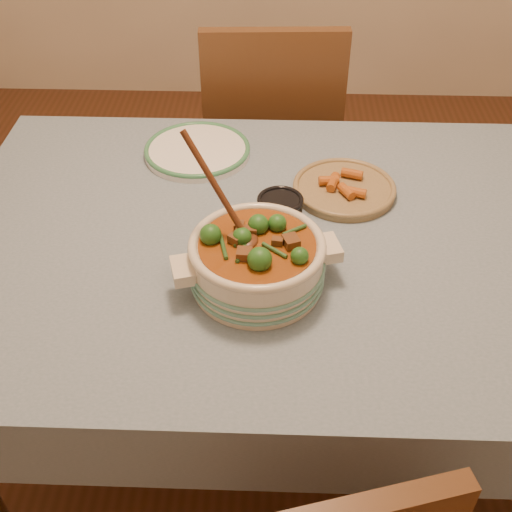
{
  "coord_description": "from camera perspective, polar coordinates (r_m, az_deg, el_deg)",
  "views": [
    {
      "loc": [
        -0.07,
        -1.16,
        1.68
      ],
      "look_at": [
        -0.11,
        -0.19,
        0.85
      ],
      "focal_mm": 45.0,
      "sensor_mm": 36.0,
      "label": 1
    }
  ],
  "objects": [
    {
      "name": "floor",
      "position": [
        2.05,
        3.35,
        -14.83
      ],
      "size": [
        4.5,
        4.5,
        0.0
      ],
      "primitive_type": "plane",
      "color": "#4A2815",
      "rests_on": "ground"
    },
    {
      "name": "dining_table",
      "position": [
        1.55,
        4.28,
        -0.72
      ],
      "size": [
        1.68,
        1.08,
        0.76
      ],
      "color": "brown",
      "rests_on": "floor"
    },
    {
      "name": "stew_casserole",
      "position": [
        1.31,
        0.08,
        -0.22
      ],
      "size": [
        0.36,
        0.33,
        0.33
      ],
      "rotation": [
        0.0,
        0.0,
        0.27
      ],
      "color": "beige",
      "rests_on": "dining_table"
    },
    {
      "name": "white_plate",
      "position": [
        1.77,
        -5.24,
        9.35
      ],
      "size": [
        0.38,
        0.38,
        0.03
      ],
      "rotation": [
        0.0,
        0.0,
        -0.41
      ],
      "color": "white",
      "rests_on": "dining_table"
    },
    {
      "name": "condiment_bowl",
      "position": [
        1.52,
        2.16,
        4.39
      ],
      "size": [
        0.14,
        0.14,
        0.06
      ],
      "rotation": [
        0.0,
        0.0,
        0.36
      ],
      "color": "black",
      "rests_on": "dining_table"
    },
    {
      "name": "fried_plate",
      "position": [
        1.63,
        7.86,
        6.1
      ],
      "size": [
        0.32,
        0.32,
        0.04
      ],
      "rotation": [
        0.0,
        0.0,
        -0.31
      ],
      "color": "#9D8357",
      "rests_on": "dining_table"
    },
    {
      "name": "chair_far",
      "position": [
        2.28,
        1.37,
        10.69
      ],
      "size": [
        0.47,
        0.47,
        0.97
      ],
      "rotation": [
        0.0,
        0.0,
        3.19
      ],
      "color": "brown",
      "rests_on": "floor"
    }
  ]
}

